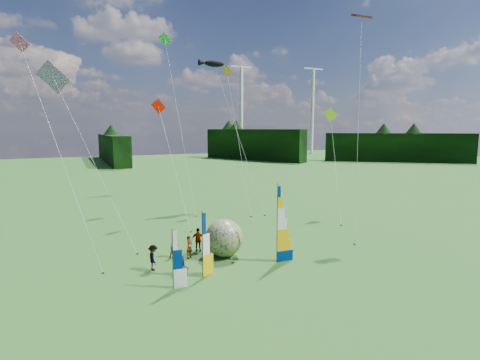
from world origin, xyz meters
name	(u,v)px	position (x,y,z in m)	size (l,w,h in m)	color
ground	(283,279)	(0.00, 0.00, 0.00)	(220.00, 220.00, 0.00)	#305925
treeline_ring	(285,213)	(0.00, 0.00, 4.00)	(210.00, 210.00, 8.00)	black
turbine_left	(312,112)	(70.00, 95.00, 15.00)	(8.00, 1.20, 30.00)	silver
turbine_right	(241,111)	(45.00, 102.00, 15.00)	(8.00, 1.20, 30.00)	silver
feather_banner_main	(277,225)	(1.04, 2.57, 2.57)	(1.39, 0.10, 5.15)	navy
side_banner_left	(202,246)	(-4.29, 2.22, 1.97)	(1.08, 0.10, 3.94)	#EBAE05
side_banner_far	(173,260)	(-6.31, 1.37, 1.66)	(0.98, 0.10, 3.32)	white
bol_inflatable	(224,238)	(-1.68, 5.19, 1.32)	(2.64, 2.64, 2.64)	navy
spectator_a	(189,247)	(-3.98, 5.85, 0.78)	(0.57, 0.37, 1.55)	#66594C
spectator_b	(174,247)	(-4.90, 6.41, 0.76)	(0.74, 0.36, 1.52)	#66594C
spectator_c	(153,258)	(-6.73, 4.64, 0.82)	(1.06, 0.39, 1.63)	#66594C
spectator_d	(198,240)	(-2.97, 6.93, 0.87)	(1.02, 0.42, 1.74)	#66594C
camp_chair	(182,267)	(-5.37, 2.95, 0.58)	(0.67, 0.67, 1.16)	#11194B
kite_whale	(238,127)	(6.08, 19.88, 9.05)	(4.42, 13.32, 18.09)	black
kite_rainbow_delta	(92,147)	(-9.53, 11.69, 7.50)	(9.05, 11.33, 15.00)	#E65033
kite_parafoil	(359,111)	(10.88, 6.19, 10.30)	(8.45, 9.23, 20.60)	#AB2F1F
small_kite_red	(173,158)	(-2.40, 15.56, 6.15)	(3.38, 9.61, 12.30)	red
small_kite_orange	(238,134)	(5.59, 18.66, 8.26)	(2.75, 9.69, 16.52)	orange
small_kite_yellow	(336,159)	(12.93, 11.42, 5.87)	(6.12, 9.08, 11.75)	#EEFF2B
small_kite_pink	(58,143)	(-11.74, 8.89, 7.92)	(6.33, 9.29, 15.85)	#CF4C82
small_kite_green	(179,114)	(0.30, 22.95, 10.47)	(2.68, 13.61, 20.94)	green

